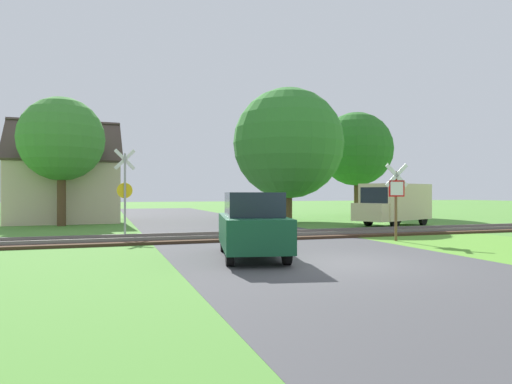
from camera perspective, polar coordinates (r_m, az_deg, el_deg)
The scene contains 11 objects.
ground_plane at distance 11.79m, azimuth 9.84°, elevation -8.73°, with size 160.00×160.00×0.00m, color #4C8433.
road_asphalt at distance 13.56m, azimuth 5.79°, elevation -7.58°, with size 7.88×80.00×0.01m, color #424244.
rail_track at distance 17.96m, azimuth -0.50°, elevation -5.56°, with size 60.00×2.60×0.22m.
stop_sign_near at distance 17.46m, azimuth 17.12°, elevation -0.40°, with size 0.87×0.21×2.84m.
crossing_sign_far at distance 19.60m, azimuth -16.08°, elevation 0.62°, with size 0.87×0.18×3.59m.
house at distance 29.80m, azimuth -22.76°, elevation 0.40°, with size 6.57×5.94×6.16m.
tree_right at distance 28.53m, azimuth 4.07°, elevation 6.08°, with size 6.85×6.85×8.27m.
tree_far at distance 36.27m, azimuth 12.41°, elevation 5.26°, with size 5.67×5.67×7.99m.
tree_left at distance 26.57m, azimuth -23.14°, elevation 6.08°, with size 4.46×4.46×6.87m.
mail_truck at distance 25.43m, azimuth 16.91°, elevation -1.29°, with size 5.23×3.65×2.24m.
parked_car at distance 12.41m, azimuth -0.48°, elevation -4.14°, with size 2.40×4.25×1.78m.
Camera 1 is at (-5.54, -10.25, 1.77)m, focal length 32.00 mm.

